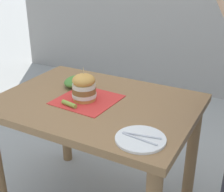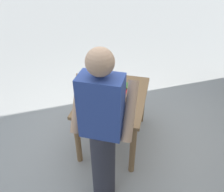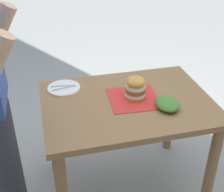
{
  "view_description": "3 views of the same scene",
  "coord_description": "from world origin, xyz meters",
  "px_view_note": "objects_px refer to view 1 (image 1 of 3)",
  "views": [
    {
      "loc": [
        1.31,
        0.81,
        1.46
      ],
      "look_at": [
        0.0,
        0.1,
        0.8
      ],
      "focal_mm": 50.0,
      "sensor_mm": 36.0,
      "label": 1
    },
    {
      "loc": [
        -0.5,
        2.19,
        2.26
      ],
      "look_at": [
        0.0,
        0.1,
        0.8
      ],
      "focal_mm": 35.0,
      "sensor_mm": 36.0,
      "label": 2
    },
    {
      "loc": [
        -1.61,
        0.5,
        1.8
      ],
      "look_at": [
        0.0,
        0.1,
        0.8
      ],
      "focal_mm": 50.0,
      "sensor_mm": 36.0,
      "label": 3
    }
  ],
  "objects_px": {
    "side_salad": "(77,81)",
    "pickle_spear": "(69,104)",
    "patio_table": "(96,122)",
    "sandwich": "(84,87)",
    "side_plate_with_forks": "(141,139)"
  },
  "relations": [
    {
      "from": "side_plate_with_forks",
      "to": "side_salad",
      "type": "height_order",
      "value": "side_salad"
    },
    {
      "from": "patio_table",
      "to": "side_plate_with_forks",
      "type": "xyz_separation_m",
      "value": [
        0.25,
        0.37,
        0.14
      ]
    },
    {
      "from": "pickle_spear",
      "to": "sandwich",
      "type": "bearing_deg",
      "value": 166.85
    },
    {
      "from": "side_salad",
      "to": "pickle_spear",
      "type": "bearing_deg",
      "value": 26.27
    },
    {
      "from": "sandwich",
      "to": "side_plate_with_forks",
      "type": "xyz_separation_m",
      "value": [
        0.23,
        0.43,
        -0.07
      ]
    },
    {
      "from": "patio_table",
      "to": "sandwich",
      "type": "xyz_separation_m",
      "value": [
        0.02,
        -0.06,
        0.21
      ]
    },
    {
      "from": "sandwich",
      "to": "side_plate_with_forks",
      "type": "bearing_deg",
      "value": 62.1
    },
    {
      "from": "patio_table",
      "to": "side_salad",
      "type": "relative_size",
      "value": 5.97
    },
    {
      "from": "sandwich",
      "to": "pickle_spear",
      "type": "distance_m",
      "value": 0.13
    },
    {
      "from": "sandwich",
      "to": "side_salad",
      "type": "xyz_separation_m",
      "value": [
        -0.16,
        -0.16,
        -0.05
      ]
    },
    {
      "from": "side_plate_with_forks",
      "to": "side_salad",
      "type": "bearing_deg",
      "value": -123.3
    },
    {
      "from": "pickle_spear",
      "to": "side_salad",
      "type": "relative_size",
      "value": 0.52
    },
    {
      "from": "patio_table",
      "to": "side_salad",
      "type": "bearing_deg",
      "value": -122.18
    },
    {
      "from": "sandwich",
      "to": "side_plate_with_forks",
      "type": "distance_m",
      "value": 0.49
    },
    {
      "from": "sandwich",
      "to": "pickle_spear",
      "type": "relative_size",
      "value": 1.96
    }
  ]
}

